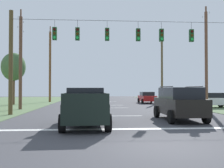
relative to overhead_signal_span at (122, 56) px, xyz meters
The scene contains 16 objects.
ground_plane 11.87m from the overhead_signal_span, 90.00° to the right, with size 120.00×120.00×0.00m, color #3D3D42.
stop_bar_stripe 8.43m from the overhead_signal_span, 90.01° to the right, with size 14.18×0.45×0.01m, color white.
lane_dash_0 4.55m from the overhead_signal_span, 90.04° to the right, with size 0.15×2.50×0.01m, color white.
lane_dash_1 7.94m from the overhead_signal_span, 90.01° to the left, with size 0.15×2.50×0.01m, color white.
lane_dash_2 11.72m from the overhead_signal_span, 90.00° to the left, with size 0.15×2.50×0.01m, color white.
lane_dash_3 19.72m from the overhead_signal_span, 90.00° to the left, with size 0.15×2.50×0.01m, color white.
overhead_signal_span is the anchor object (origin of this frame).
pickup_truck 7.40m from the overhead_signal_span, 113.05° to the right, with size 2.44×5.47×1.95m.
suv_black 6.02m from the overhead_signal_span, 52.87° to the right, with size 2.22×4.80×2.05m.
distant_car_crossing_white 12.05m from the overhead_signal_span, 31.99° to the left, with size 4.32×2.06×1.52m.
distant_car_oncoming 16.50m from the overhead_signal_span, 71.79° to the left, with size 2.03×4.30×1.52m.
utility_pole_mid_right 9.50m from the overhead_signal_span, 27.22° to the left, with size 0.28×1.55×9.72m.
utility_pole_far_right 21.88m from the overhead_signal_span, 67.40° to the left, with size 0.32×1.60×10.09m.
utility_pole_mid_left 10.28m from the overhead_signal_span, 150.25° to the left, with size 0.30×1.91×9.31m.
utility_pole_far_left 20.87m from the overhead_signal_span, 114.26° to the left, with size 0.33×1.99×11.12m.
tree_roadside_right 17.34m from the overhead_signal_span, 133.17° to the left, with size 2.86×2.86×6.28m.
Camera 1 is at (-2.11, -8.33, 1.88)m, focal length 41.56 mm.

